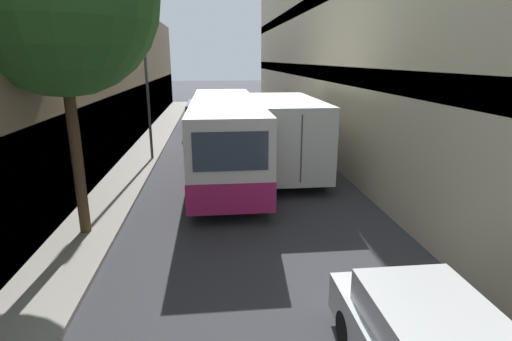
# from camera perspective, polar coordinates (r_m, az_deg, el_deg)

# --- Properties ---
(ground_plane) EXTENTS (150.00, 150.00, 0.00)m
(ground_plane) POSITION_cam_1_polar(r_m,az_deg,el_deg) (14.79, -2.02, -2.48)
(ground_plane) COLOR #38383D
(sidewalk_left) EXTENTS (1.69, 60.00, 0.12)m
(sidewalk_left) POSITION_cam_1_polar(r_m,az_deg,el_deg) (15.16, -19.20, -2.69)
(sidewalk_left) COLOR #9E998E
(sidewalk_left) RESTS_ON ground_plane
(building_left_shopfront) EXTENTS (2.40, 60.00, 7.66)m
(building_left_shopfront) POSITION_cam_1_polar(r_m,az_deg,el_deg) (15.09, -27.69, 9.64)
(building_left_shopfront) COLOR #847056
(building_left_shopfront) RESTS_ON ground_plane
(bus) EXTENTS (2.52, 10.58, 3.09)m
(bus) POSITION_cam_1_polar(r_m,az_deg,el_deg) (15.93, -4.45, 4.90)
(bus) COLOR silver
(bus) RESTS_ON ground_plane
(box_truck) EXTENTS (2.46, 8.40, 3.09)m
(box_truck) POSITION_cam_1_polar(r_m,az_deg,el_deg) (17.01, 3.63, 5.69)
(box_truck) COLOR silver
(box_truck) RESTS_ON ground_plane
(panel_van) EXTENTS (1.94, 4.76, 1.83)m
(panel_van) POSITION_cam_1_polar(r_m,az_deg,el_deg) (27.09, -7.62, 7.97)
(panel_van) COLOR navy
(panel_van) RESTS_ON ground_plane
(street_lamp) EXTENTS (0.36, 0.80, 7.79)m
(street_lamp) POSITION_cam_1_polar(r_m,az_deg,el_deg) (18.80, -15.74, 17.57)
(street_lamp) COLOR #38383D
(street_lamp) RESTS_ON sidewalk_left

